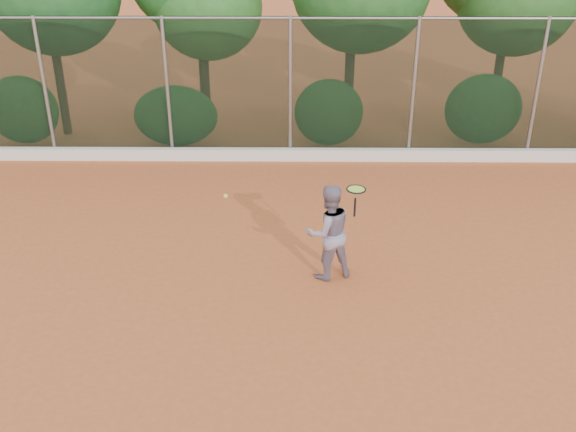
{
  "coord_description": "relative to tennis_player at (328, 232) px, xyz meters",
  "views": [
    {
      "loc": [
        0.09,
        -8.39,
        5.81
      ],
      "look_at": [
        0.0,
        1.0,
        1.25
      ],
      "focal_mm": 40.0,
      "sensor_mm": 36.0,
      "label": 1
    }
  ],
  "objects": [
    {
      "name": "tennis_racket",
      "position": [
        0.42,
        -0.08,
        0.79
      ],
      "size": [
        0.36,
        0.36,
        0.54
      ],
      "color": "black",
      "rests_on": "ground"
    },
    {
      "name": "tennis_ball_in_flight",
      "position": [
        -1.67,
        -0.29,
        0.79
      ],
      "size": [
        0.07,
        0.07,
        0.07
      ],
      "color": "#CAF036",
      "rests_on": "ground"
    },
    {
      "name": "concrete_curb",
      "position": [
        -0.68,
        5.62,
        -0.7
      ],
      "size": [
        24.0,
        0.2,
        0.3
      ],
      "primitive_type": "cube",
      "color": "silver",
      "rests_on": "ground"
    },
    {
      "name": "ground",
      "position": [
        -0.68,
        -1.2,
        -0.85
      ],
      "size": [
        80.0,
        80.0,
        0.0
      ],
      "primitive_type": "plane",
      "color": "#B4562A",
      "rests_on": "ground"
    },
    {
      "name": "chainlink_fence",
      "position": [
        -0.68,
        5.8,
        1.01
      ],
      "size": [
        24.09,
        0.09,
        3.5
      ],
      "color": "black",
      "rests_on": "ground"
    },
    {
      "name": "tennis_player",
      "position": [
        0.0,
        0.0,
        0.0
      ],
      "size": [
        1.0,
        0.89,
        1.7
      ],
      "primitive_type": "imported",
      "rotation": [
        0.0,
        0.0,
        3.5
      ],
      "color": "gray",
      "rests_on": "ground"
    }
  ]
}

